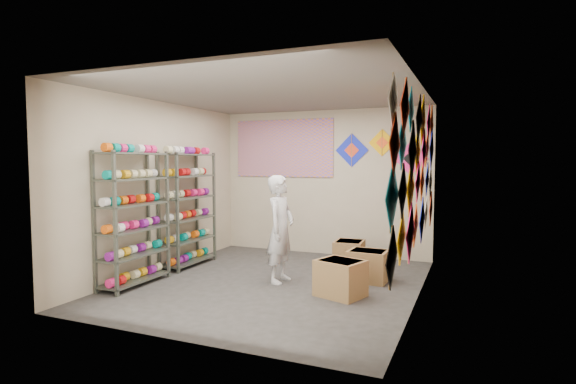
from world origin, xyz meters
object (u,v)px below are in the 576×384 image
at_px(carton_a, 340,278).
at_px(carton_b, 368,266).
at_px(shelf_rack_back, 188,209).
at_px(carton_c, 349,254).
at_px(shopkeeper, 280,229).
at_px(shelf_rack_front, 133,218).

bearing_deg(carton_a, carton_b, 97.48).
bearing_deg(carton_b, shelf_rack_back, -174.33).
xyz_separation_m(carton_b, carton_c, (-0.48, 0.73, -0.01)).
height_order(shopkeeper, carton_c, shopkeeper).
relative_size(shopkeeper, carton_b, 2.81).
height_order(shelf_rack_front, shelf_rack_back, same).
height_order(carton_a, carton_c, carton_a).
relative_size(shelf_rack_back, shopkeeper, 1.22).
distance_m(shelf_rack_front, carton_c, 3.44).
height_order(carton_a, carton_b, carton_a).
bearing_deg(carton_b, carton_c, 125.50).
height_order(shopkeeper, carton_b, shopkeeper).
xyz_separation_m(carton_a, carton_b, (0.17, 0.86, -0.01)).
relative_size(shelf_rack_front, carton_a, 3.35).
bearing_deg(shelf_rack_back, shelf_rack_front, -90.00).
bearing_deg(carton_a, shelf_rack_back, -174.86).
relative_size(shelf_rack_back, carton_b, 3.43).
height_order(carton_b, carton_c, carton_b).
relative_size(shelf_rack_back, carton_a, 3.35).
height_order(shelf_rack_back, carton_b, shelf_rack_back).
bearing_deg(carton_b, shopkeeper, -153.37).
bearing_deg(shelf_rack_back, carton_c, 19.78).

